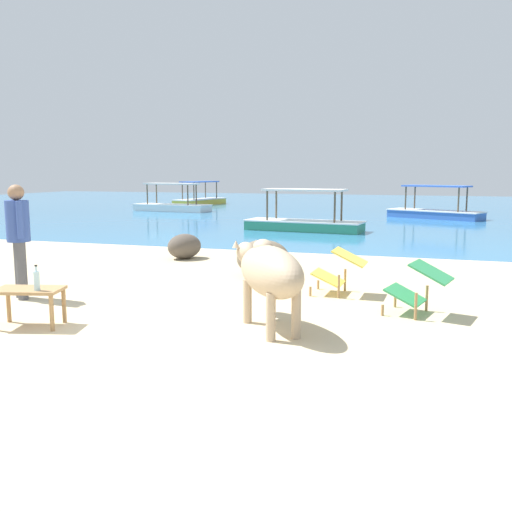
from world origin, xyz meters
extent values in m
cube|color=#CCB78E|center=(0.00, 0.00, 0.02)|extent=(18.00, 14.00, 0.04)
cube|color=teal|center=(0.00, 22.00, 0.00)|extent=(60.00, 36.00, 0.03)
cylinder|color=tan|center=(0.88, 1.06, 0.30)|extent=(0.11, 0.11, 0.53)
cylinder|color=tan|center=(1.12, 1.24, 0.30)|extent=(0.11, 0.11, 0.53)
cylinder|color=tan|center=(1.36, 0.43, 0.30)|extent=(0.11, 0.11, 0.53)
cylinder|color=tan|center=(1.59, 0.61, 0.30)|extent=(0.11, 0.11, 0.53)
ellipsoid|color=tan|center=(1.24, 0.84, 0.72)|extent=(1.29, 1.47, 0.57)
ellipsoid|color=tan|center=(0.70, 1.54, 0.82)|extent=(0.41, 0.44, 0.27)
cone|color=tan|center=(0.60, 1.46, 0.93)|extent=(0.13, 0.13, 0.10)
cone|color=tan|center=(0.81, 1.63, 0.93)|extent=(0.13, 0.13, 0.10)
ellipsoid|color=tan|center=(1.09, 1.04, 0.97)|extent=(0.34, 0.35, 0.19)
cube|color=#A37A4C|center=(-1.49, 0.13, 0.48)|extent=(0.85, 0.62, 0.04)
cylinder|color=#A37A4C|center=(-1.21, 0.39, 0.25)|extent=(0.05, 0.05, 0.42)
cylinder|color=#A37A4C|center=(-1.11, 0.04, 0.25)|extent=(0.05, 0.05, 0.42)
cylinder|color=#A37A4C|center=(-1.86, 0.21, 0.25)|extent=(0.05, 0.05, 0.42)
cylinder|color=#A3C6D1|center=(-1.31, 0.06, 0.60)|extent=(0.07, 0.07, 0.22)
cylinder|color=#A3C6D1|center=(-1.31, 0.06, 0.74)|extent=(0.03, 0.03, 0.06)
cylinder|color=black|center=(-1.31, 0.06, 0.78)|extent=(0.03, 0.03, 0.02)
cylinder|color=#A37A4C|center=(2.40, 1.90, 0.11)|extent=(0.04, 0.04, 0.14)
cylinder|color=#A37A4C|center=(2.52, 2.40, 0.11)|extent=(0.04, 0.04, 0.14)
cylinder|color=#A37A4C|center=(2.80, 1.80, 0.21)|extent=(0.04, 0.04, 0.34)
cylinder|color=#A37A4C|center=(2.92, 2.31, 0.21)|extent=(0.04, 0.04, 0.34)
cube|color=#339356|center=(2.66, 2.10, 0.28)|extent=(0.54, 0.60, 0.21)
cube|color=#339356|center=(2.96, 2.03, 0.61)|extent=(0.57, 0.61, 0.23)
cylinder|color=#A37A4C|center=(1.29, 2.72, 0.11)|extent=(0.04, 0.04, 0.14)
cylinder|color=#A37A4C|center=(1.30, 3.24, 0.11)|extent=(0.04, 0.04, 0.14)
cylinder|color=#A37A4C|center=(1.71, 2.71, 0.21)|extent=(0.04, 0.04, 0.34)
cylinder|color=#A37A4C|center=(1.72, 3.23, 0.21)|extent=(0.04, 0.04, 0.34)
cube|color=#EFD14C|center=(1.50, 2.98, 0.28)|extent=(0.44, 0.53, 0.21)
cube|color=#EFD14C|center=(1.82, 2.97, 0.61)|extent=(0.47, 0.53, 0.23)
cylinder|color=#4C4C51|center=(-2.54, 1.26, 0.45)|extent=(0.14, 0.14, 0.82)
cylinder|color=#4C4C51|center=(-2.67, 1.38, 0.45)|extent=(0.14, 0.14, 0.82)
cylinder|color=#334C99|center=(-2.61, 1.32, 1.15)|extent=(0.32, 0.32, 0.58)
cylinder|color=#334C99|center=(-2.45, 1.18, 1.18)|extent=(0.09, 0.09, 0.52)
cylinder|color=#334C99|center=(-2.76, 1.46, 1.18)|extent=(0.09, 0.09, 0.52)
sphere|color=#997051|center=(-2.61, 1.32, 1.55)|extent=(0.22, 0.22, 0.22)
ellipsoid|color=brown|center=(-1.97, 5.44, 0.30)|extent=(0.85, 0.93, 0.52)
ellipsoid|color=#756651|center=(0.17, 4.02, 0.36)|extent=(1.07, 0.95, 0.63)
cube|color=#338E66|center=(-0.92, 11.91, 0.16)|extent=(3.69, 1.46, 0.28)
cube|color=white|center=(-0.92, 11.91, 0.32)|extent=(3.77, 1.52, 0.04)
cylinder|color=brown|center=(0.20, 12.18, 0.77)|extent=(0.06, 0.06, 0.95)
cylinder|color=brown|center=(0.12, 11.41, 0.77)|extent=(0.06, 0.06, 0.95)
cylinder|color=brown|center=(-1.95, 12.40, 0.77)|extent=(0.06, 0.06, 0.95)
cylinder|color=brown|center=(-2.03, 11.63, 0.77)|extent=(0.06, 0.06, 0.95)
cube|color=silver|center=(-0.92, 11.91, 1.28)|extent=(2.60, 1.19, 0.06)
cube|color=gold|center=(-9.57, 23.84, 0.16)|extent=(1.84, 3.75, 0.28)
cube|color=white|center=(-9.57, 23.84, 0.32)|extent=(1.91, 3.83, 0.04)
cylinder|color=brown|center=(-9.43, 22.70, 0.77)|extent=(0.06, 0.06, 0.95)
cylinder|color=brown|center=(-10.18, 22.86, 0.77)|extent=(0.06, 0.06, 0.95)
cylinder|color=brown|center=(-8.97, 24.81, 0.77)|extent=(0.06, 0.06, 0.95)
cylinder|color=brown|center=(-9.72, 24.97, 0.77)|extent=(0.06, 0.06, 0.95)
cube|color=#3D66C6|center=(-9.57, 23.84, 1.28)|extent=(1.45, 2.66, 0.06)
cube|color=white|center=(-8.73, 18.61, 0.16)|extent=(3.69, 1.44, 0.28)
cube|color=white|center=(-8.73, 18.61, 0.32)|extent=(3.77, 1.51, 0.04)
cylinder|color=brown|center=(-9.84, 18.33, 0.77)|extent=(0.06, 0.06, 0.95)
cylinder|color=brown|center=(-9.76, 19.10, 0.77)|extent=(0.06, 0.06, 0.95)
cylinder|color=brown|center=(-7.69, 18.12, 0.77)|extent=(0.06, 0.06, 0.95)
cylinder|color=brown|center=(-7.61, 18.89, 0.77)|extent=(0.06, 0.06, 0.95)
cube|color=silver|center=(-8.73, 18.61, 1.28)|extent=(2.60, 1.18, 0.06)
cube|color=#3866B7|center=(2.93, 18.04, 0.16)|extent=(3.73, 2.51, 0.28)
cube|color=white|center=(2.93, 18.04, 0.32)|extent=(3.82, 2.59, 0.04)
cylinder|color=brown|center=(1.79, 18.14, 0.77)|extent=(0.06, 0.06, 0.95)
cylinder|color=brown|center=(2.11, 18.84, 0.77)|extent=(0.06, 0.06, 0.95)
cylinder|color=brown|center=(3.75, 17.23, 0.77)|extent=(0.06, 0.06, 0.95)
cylinder|color=brown|center=(4.07, 17.93, 0.77)|extent=(0.06, 0.06, 0.95)
cube|color=#3D66C6|center=(2.93, 18.04, 1.28)|extent=(2.68, 1.91, 0.06)
camera|label=1|loc=(2.99, -5.19, 1.84)|focal=39.64mm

